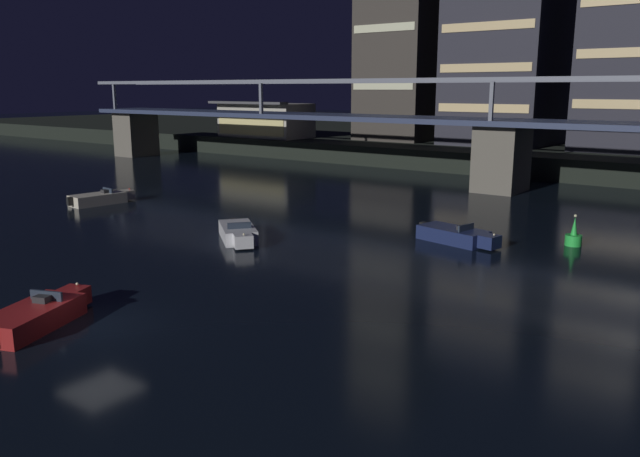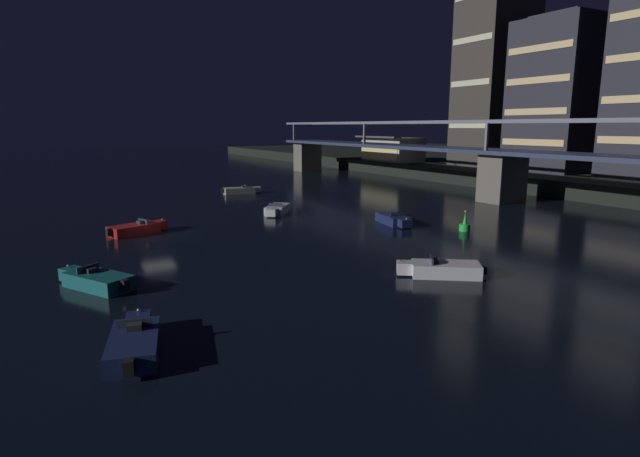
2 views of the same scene
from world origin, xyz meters
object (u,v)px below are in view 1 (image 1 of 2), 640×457
waterfront_pavilion (265,120)px  speedboat_near_left (456,235)px  river_bridge (503,137)px  speedboat_mid_center (101,198)px  tower_central (638,29)px  tower_west_low (407,2)px  channel_buoy (574,237)px  tower_west_tall (507,48)px  speedboat_near_center (36,315)px  speedboat_mid_left (238,233)px

waterfront_pavilion → speedboat_near_left: bearing=-36.6°
river_bridge → speedboat_mid_center: 32.61m
river_bridge → tower_central: (5.30, 21.47, 9.81)m
tower_west_low → tower_central: (26.04, 1.33, -4.51)m
river_bridge → speedboat_mid_center: river_bridge is taller
channel_buoy → tower_west_tall: bearing=116.6°
river_bridge → waterfront_pavilion: 38.82m
speedboat_mid_center → tower_central: bearing=59.1°
waterfront_pavilion → speedboat_near_center: 63.05m
tower_west_tall → speedboat_mid_center: bearing=-107.1°
tower_west_tall → speedboat_near_center: bearing=-84.2°
speedboat_mid_left → speedboat_mid_center: size_ratio=0.88×
speedboat_near_left → channel_buoy: channel_buoy is taller
speedboat_mid_center → channel_buoy: 33.19m
tower_west_tall → channel_buoy: size_ratio=12.40×
tower_west_low → speedboat_mid_center: size_ratio=6.44×
tower_west_tall → speedboat_mid_center: size_ratio=4.17×
speedboat_near_center → channel_buoy: bearing=63.4°
tower_central → speedboat_mid_left: (-10.67, -47.55, -13.99)m
tower_west_low → speedboat_mid_center: (-1.08, -44.00, -18.50)m
speedboat_mid_center → speedboat_near_left: bearing=10.0°
tower_west_low → waterfront_pavilion: (-16.21, -8.22, -14.47)m
tower_west_low → speedboat_mid_left: bearing=-71.6°
tower_central → channel_buoy: size_ratio=14.04×
waterfront_pavilion → tower_west_tall: bearing=17.3°
tower_west_low → speedboat_mid_left: (15.37, -46.22, -18.50)m
river_bridge → channel_buoy: 19.46m
tower_west_low → speedboat_mid_center: tower_west_low is taller
tower_west_low → speedboat_near_center: (18.92, -60.42, -18.50)m
speedboat_mid_left → waterfront_pavilion: bearing=129.7°
tower_west_tall → channel_buoy: (18.47, -36.85, -12.48)m
speedboat_near_center → speedboat_mid_center: (-20.00, 16.42, 0.00)m
tower_west_tall → speedboat_mid_left: size_ratio=4.72×
waterfront_pavilion → river_bridge: bearing=-17.9°
tower_central → speedboat_near_center: bearing=-96.6°
river_bridge → speedboat_near_left: (4.91, -19.17, -4.18)m
river_bridge → speedboat_near_left: river_bridge is taller
waterfront_pavilion → channel_buoy: waterfront_pavilion is taller
speedboat_near_center → channel_buoy: size_ratio=2.89×
speedboat_near_center → river_bridge: bearing=87.4°
river_bridge → tower_west_tall: tower_west_tall is taller
tower_central → speedboat_mid_center: size_ratio=4.72×
speedboat_near_left → speedboat_mid_center: same height
tower_west_low → waterfront_pavilion: tower_west_low is taller
tower_west_tall → speedboat_mid_left: tower_west_tall is taller
speedboat_near_center → speedboat_mid_center: size_ratio=0.97×
tower_central → speedboat_mid_left: 50.70m
speedboat_mid_left → river_bridge: bearing=78.4°
speedboat_mid_left → channel_buoy: 18.77m
tower_west_tall → speedboat_near_center: (6.24, -61.22, -12.54)m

